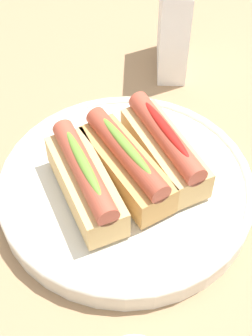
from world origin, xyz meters
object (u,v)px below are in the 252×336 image
at_px(hotdog_front, 85,181).
at_px(hotdog_back, 126,164).
at_px(hotdog_side, 165,147).
at_px(serving_bowl, 126,187).
at_px(napkin_box, 173,26).

xyz_separation_m(hotdog_front, hotdog_back, (-0.02, 0.05, 0.00)).
bearing_deg(hotdog_side, hotdog_front, -71.33).
height_order(serving_bowl, napkin_box, napkin_box).
height_order(hotdog_front, napkin_box, napkin_box).
relative_size(serving_bowl, hotdog_front, 2.05).
relative_size(hotdog_side, napkin_box, 1.05).
bearing_deg(serving_bowl, hotdog_back, 90.00).
bearing_deg(serving_bowl, hotdog_front, -71.33).
xyz_separation_m(hotdog_back, hotdog_side, (-0.02, 0.05, 0.00)).
bearing_deg(hotdog_side, hotdog_back, -71.33).
height_order(hotdog_front, hotdog_back, same).
distance_m(hotdog_back, napkin_box, 0.29).
bearing_deg(hotdog_back, hotdog_front, -71.33).
xyz_separation_m(hotdog_back, napkin_box, (-0.26, 0.13, 0.01)).
xyz_separation_m(hotdog_front, napkin_box, (-0.28, 0.18, 0.01)).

